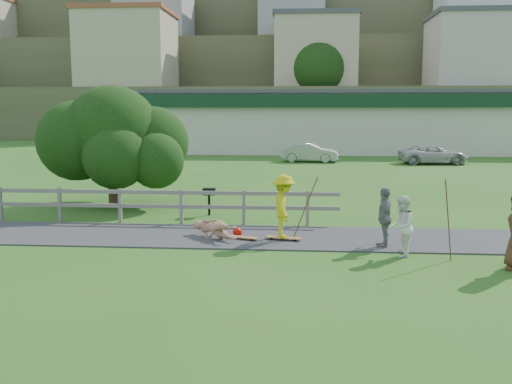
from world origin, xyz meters
The scene contains 18 objects.
ground centered at (0.00, 0.00, 0.00)m, with size 260.00×260.00×0.00m, color #2B601B.
path centered at (0.00, 1.50, 0.02)m, with size 34.00×3.00×0.04m, color #323234.
fence centered at (-4.62, 3.30, 0.72)m, with size 15.05×0.10×1.10m.
strip_mall centered at (4.00, 34.94, 2.58)m, with size 32.50×10.75×5.10m.
hillside centered at (0.00, 91.31, 14.41)m, with size 220.00×67.00×47.50m.
skater_rider centered at (1.32, 1.10, 0.88)m, with size 1.13×0.65×1.76m, color #CFCB13.
skater_fallen centered at (-0.61, 1.20, 0.30)m, with size 1.62×0.39×0.59m, color tan.
spectator_a centered at (4.28, -0.28, 0.76)m, with size 0.74×0.58×1.52m, color white.
spectator_b centered at (3.99, 0.62, 0.80)m, with size 0.94×0.39×1.61m, color gray.
car_silver centered at (2.34, 24.78, 0.64)m, with size 1.35×3.87×1.28m, color #A2A5A9.
car_white centered at (10.47, 24.03, 0.62)m, with size 2.05×4.45×1.24m, color beige.
tree centered at (-5.23, 6.49, 2.03)m, with size 5.63×5.63×4.07m, color black, non-canonical shape.
bbq centered at (-1.35, 4.78, 0.47)m, with size 0.43×0.33×0.93m, color black, non-canonical shape.
longboard_rider centered at (1.32, 1.10, 0.05)m, with size 0.98×0.24×0.11m, color brown, non-canonical shape.
longboard_fallen centered at (0.19, 1.10, 0.05)m, with size 0.88×0.22×0.10m, color brown, non-canonical shape.
helmet centered at (-0.01, 1.55, 0.13)m, with size 0.27×0.27×0.27m, color #BF0E06.
pole_rider centered at (1.92, 1.50, 0.94)m, with size 0.03×0.03×1.88m, color #533621.
pole_spec_left centered at (5.32, -0.58, 1.00)m, with size 0.03×0.03×1.99m, color #533621.
Camera 1 is at (1.80, -14.31, 3.65)m, focal length 40.00 mm.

